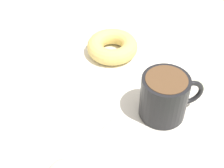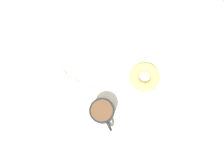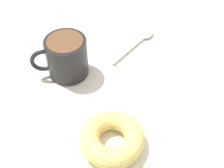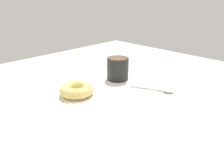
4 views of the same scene
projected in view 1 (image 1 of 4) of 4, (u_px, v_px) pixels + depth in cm
name	position (u px, v px, depth cm)	size (l,w,h in cm)	color
ground_plane	(111.00, 108.00, 59.80)	(120.00, 120.00, 2.00)	beige
napkin	(112.00, 92.00, 61.33)	(33.94, 33.94, 0.30)	white
coffee_cup	(165.00, 96.00, 54.32)	(11.47, 8.34, 8.40)	black
donut	(112.00, 46.00, 68.80)	(11.19, 11.19, 3.49)	#E5C66B
spoon	(68.00, 158.00, 49.89)	(14.05, 7.35, 0.90)	#B7B2A8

